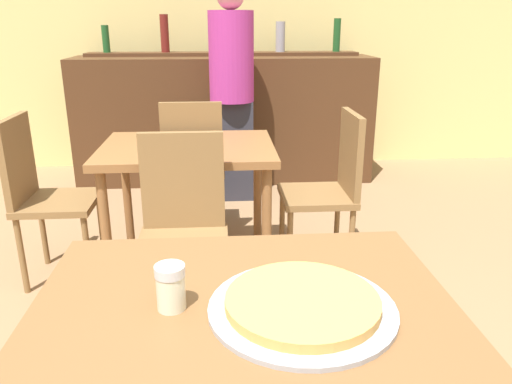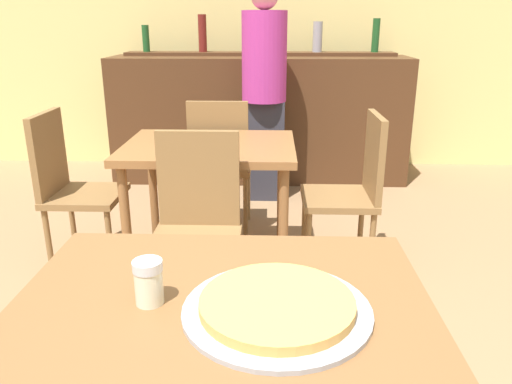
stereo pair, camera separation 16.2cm
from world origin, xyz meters
The scene contains 12 objects.
wall_back centered at (0.00, 3.99, 1.40)m, with size 8.00×0.05×2.80m.
dining_table_near centered at (0.00, 0.00, 0.67)m, with size 1.00×0.86×0.76m.
dining_table_far centered at (-0.22, 1.64, 0.66)m, with size 0.92×0.72×0.76m.
bar_counter centered at (0.00, 3.49, 0.54)m, with size 2.60×0.56×1.09m.
bar_back_shelf centered at (0.01, 3.63, 1.15)m, with size 2.39×0.24×0.35m.
chair_far_side_front centered at (-0.22, 1.11, 0.53)m, with size 0.40×0.40×0.92m.
chair_far_side_back centered at (-0.22, 2.17, 0.53)m, with size 0.40×0.40×0.92m.
chair_far_side_left centered at (-1.01, 1.64, 0.53)m, with size 0.40×0.40×0.92m.
chair_far_side_right centered at (0.57, 1.64, 0.53)m, with size 0.40×0.40×0.92m.
pizza_tray centered at (0.13, 0.00, 0.77)m, with size 0.43×0.43×0.04m.
cheese_shaker centered at (-0.17, 0.03, 0.81)m, with size 0.07×0.07×0.11m.
person_standing centered at (0.05, 2.91, 0.90)m, with size 0.34×0.34×1.66m.
Camera 1 is at (-0.05, -0.98, 1.39)m, focal length 35.00 mm.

